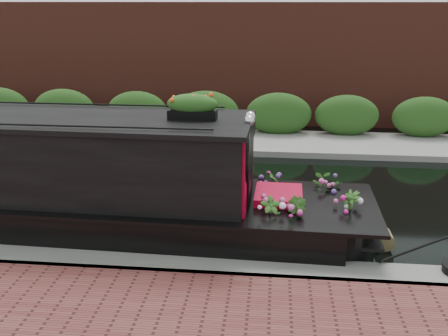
# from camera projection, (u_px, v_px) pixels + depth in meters

# --- Properties ---
(ground) EXTENTS (80.00, 80.00, 0.00)m
(ground) POSITION_uv_depth(u_px,v_px,m) (170.00, 196.00, 10.91)
(ground) COLOR black
(ground) RESTS_ON ground
(near_bank_coping) EXTENTS (40.00, 0.60, 0.50)m
(near_bank_coping) POSITION_uv_depth(u_px,v_px,m) (128.00, 274.00, 7.80)
(near_bank_coping) COLOR slate
(near_bank_coping) RESTS_ON ground
(far_bank_path) EXTENTS (40.00, 2.40, 0.34)m
(far_bank_path) POSITION_uv_depth(u_px,v_px,m) (199.00, 143.00, 14.87)
(far_bank_path) COLOR gray
(far_bank_path) RESTS_ON ground
(far_hedge) EXTENTS (40.00, 1.10, 2.80)m
(far_hedge) POSITION_uv_depth(u_px,v_px,m) (203.00, 136.00, 15.72)
(far_hedge) COLOR #244C19
(far_hedge) RESTS_ON ground
(far_brick_wall) EXTENTS (40.00, 1.00, 8.00)m
(far_brick_wall) POSITION_uv_depth(u_px,v_px,m) (211.00, 120.00, 17.70)
(far_brick_wall) COLOR #5E2A1F
(far_brick_wall) RESTS_ON ground
(narrowboat) EXTENTS (12.10, 2.45, 2.83)m
(narrowboat) POSITION_uv_depth(u_px,v_px,m) (20.00, 188.00, 9.01)
(narrowboat) COLOR black
(narrowboat) RESTS_ON ground
(rope_fender) EXTENTS (0.30, 0.38, 0.30)m
(rope_fender) POSITION_uv_depth(u_px,v_px,m) (384.00, 239.00, 8.61)
(rope_fender) COLOR olive
(rope_fender) RESTS_ON ground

